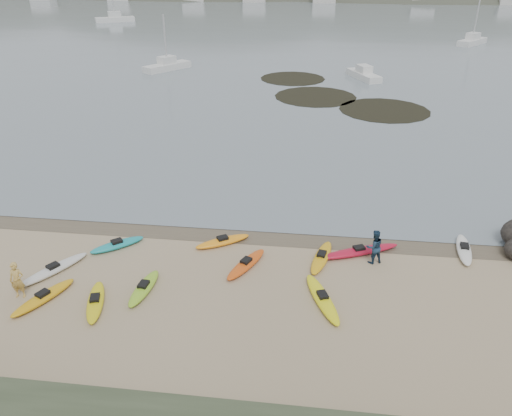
# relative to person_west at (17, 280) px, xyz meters

# --- Properties ---
(ground) EXTENTS (600.00, 600.00, 0.00)m
(ground) POSITION_rel_person_west_xyz_m (9.86, 7.11, -0.89)
(ground) COLOR tan
(ground) RESTS_ON ground
(wet_sand) EXTENTS (60.00, 60.00, 0.00)m
(wet_sand) POSITION_rel_person_west_xyz_m (9.86, 6.81, -0.89)
(wet_sand) COLOR brown
(wet_sand) RESTS_ON ground
(kayaks) EXTENTS (22.08, 9.72, 0.34)m
(kayaks) POSITION_rel_person_west_xyz_m (8.89, 3.14, -0.72)
(kayaks) COLOR teal
(kayaks) RESTS_ON ground
(person_west) EXTENTS (0.70, 0.51, 1.78)m
(person_west) POSITION_rel_person_west_xyz_m (0.00, 0.00, 0.00)
(person_west) COLOR tan
(person_west) RESTS_ON ground
(person_east) EXTENTS (1.07, 0.96, 1.81)m
(person_east) POSITION_rel_person_west_xyz_m (16.06, 4.80, 0.01)
(person_east) COLOR navy
(person_east) RESTS_ON ground
(kelp_mats) EXTENTS (18.20, 21.21, 0.04)m
(kelp_mats) POSITION_rel_person_west_xyz_m (14.31, 37.75, -0.86)
(kelp_mats) COLOR black
(kelp_mats) RESTS_ON water
(moored_boats) EXTENTS (104.08, 82.85, 1.19)m
(moored_boats) POSITION_rel_person_west_xyz_m (12.72, 84.58, -0.36)
(moored_boats) COLOR silver
(moored_boats) RESTS_ON ground
(far_hills) EXTENTS (550.00, 135.00, 80.00)m
(far_hills) POSITION_rel_person_west_xyz_m (49.24, 201.08, -16.82)
(far_hills) COLOR #384235
(far_hills) RESTS_ON ground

